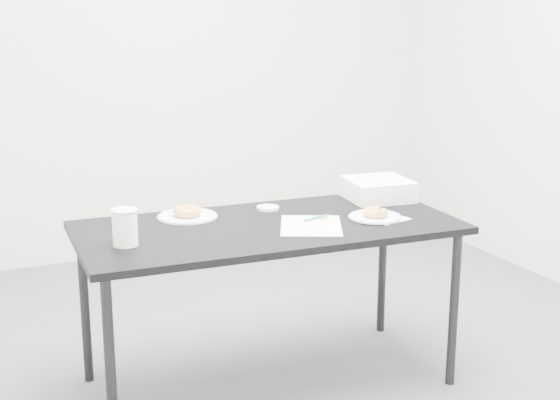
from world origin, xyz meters
name	(u,v)px	position (x,y,z in m)	size (l,w,h in m)	color
floor	(277,378)	(0.00, 0.00, 0.00)	(4.00, 4.00, 0.00)	#515156
wall_back	(142,43)	(0.00, 2.00, 1.35)	(4.00, 0.02, 2.70)	silver
table	(268,237)	(-0.05, -0.01, 0.65)	(1.58, 0.80, 0.71)	black
scorecard	(311,226)	(0.10, -0.11, 0.71)	(0.24, 0.31, 0.00)	white
logo_patch	(320,218)	(0.19, -0.02, 0.71)	(0.05, 0.05, 0.00)	green
pen	(316,218)	(0.17, -0.03, 0.71)	(0.01, 0.01, 0.14)	#0C8E50
napkin	(386,218)	(0.44, -0.14, 0.71)	(0.16, 0.16, 0.00)	white
plate_near	(375,217)	(0.40, -0.12, 0.71)	(0.22, 0.22, 0.01)	white
donut_near	(375,212)	(0.40, -0.12, 0.73)	(0.10, 0.10, 0.03)	#E49E48
plate_far	(187,217)	(-0.31, 0.23, 0.71)	(0.25, 0.25, 0.01)	white
donut_far	(187,211)	(-0.31, 0.23, 0.73)	(0.12, 0.12, 0.04)	#E49E48
coffee_cup	(125,227)	(-0.65, -0.05, 0.78)	(0.09, 0.09, 0.14)	white
cup_lid	(268,208)	(0.05, 0.21, 0.71)	(0.10, 0.10, 0.01)	white
bakery_box	(378,189)	(0.59, 0.17, 0.75)	(0.28, 0.28, 0.09)	white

